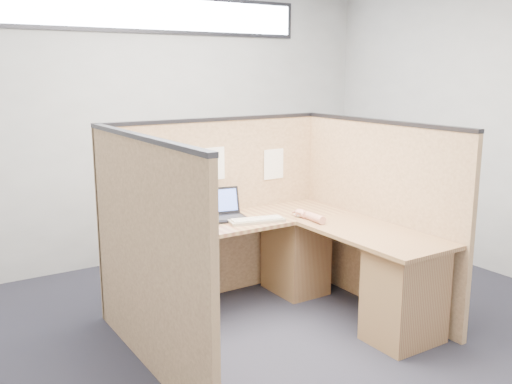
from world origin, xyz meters
TOP-DOWN VIEW (x-y plane):
  - floor at (0.00, 0.00)m, footprint 5.00×5.00m
  - wall_back at (0.00, 2.25)m, footprint 5.00×0.00m
  - wall_right at (2.50, 0.00)m, footprint 0.00×4.50m
  - clerestory_window at (0.00, 2.23)m, footprint 3.30×0.04m
  - cubicle_partitions at (0.00, 0.43)m, footprint 2.06×1.83m
  - l_desk at (0.18, 0.29)m, footprint 1.95×1.75m
  - laptop at (-0.06, 0.79)m, footprint 0.36×0.36m
  - keyboard at (0.10, 0.53)m, footprint 0.47×0.25m
  - mouse at (0.49, 0.48)m, footprint 0.11×0.09m
  - hand_forearm at (0.50, 0.35)m, footprint 0.10×0.34m
  - blue_poster at (-0.65, 0.97)m, footprint 0.20×0.01m
  - american_flag at (-0.54, 0.96)m, footprint 0.21×0.01m
  - file_holder at (-0.43, 0.94)m, footprint 0.23×0.05m
  - paper_left at (-0.04, 0.97)m, footprint 0.21×0.02m
  - paper_right at (0.56, 0.97)m, footprint 0.21×0.01m

SIDE VIEW (x-z plane):
  - floor at x=0.00m, z-range 0.00..0.00m
  - l_desk at x=0.18m, z-range 0.03..0.76m
  - keyboard at x=0.10m, z-range 0.73..0.76m
  - mouse at x=0.49m, z-range 0.73..0.77m
  - hand_forearm at x=0.50m, z-range 0.73..0.80m
  - cubicle_partitions at x=0.00m, z-range 0.00..1.53m
  - laptop at x=-0.06m, z-range 0.67..0.90m
  - paper_right at x=0.56m, z-range 0.96..1.23m
  - file_holder at x=-0.43m, z-range 0.97..1.27m
  - paper_left at x=-0.04m, z-range 1.01..1.29m
  - american_flag at x=-0.54m, z-range 1.04..1.40m
  - blue_poster at x=-0.65m, z-range 1.10..1.36m
  - wall_back at x=0.00m, z-range -1.10..3.90m
  - wall_right at x=2.50m, z-range -0.85..3.65m
  - clerestory_window at x=0.00m, z-range 2.26..2.64m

